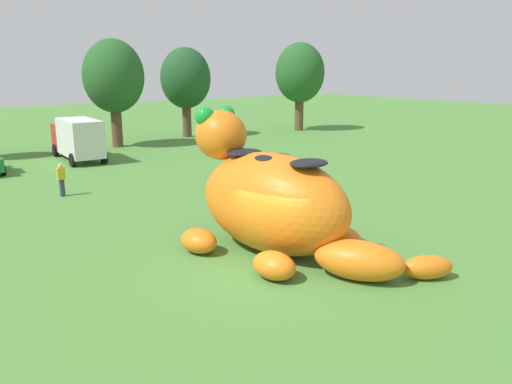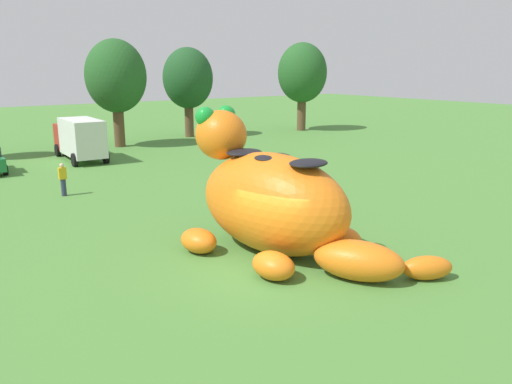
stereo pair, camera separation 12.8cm
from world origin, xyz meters
name	(u,v)px [view 1 (the left image)]	position (x,y,z in m)	size (l,w,h in m)	color
ground_plane	(260,270)	(0.00, 0.00, 0.00)	(160.00, 160.00, 0.00)	#4C8438
giant_inflatable_creature	(273,201)	(1.48, 1.21, 1.84)	(6.17, 9.45, 5.04)	orange
box_truck	(77,138)	(1.63, 23.86, 1.60)	(2.51, 6.46, 2.95)	#B2231E
tree_centre_left	(114,77)	(6.23, 28.23, 5.68)	(4.89, 4.89, 8.68)	brown
tree_centre	(186,79)	(13.91, 30.31, 5.39)	(4.64, 4.64, 8.23)	brown
tree_centre_right	(300,73)	(25.79, 27.91, 5.81)	(5.00, 5.00, 8.88)	brown
spectator_near_inflatable	(236,154)	(9.23, 15.12, 0.85)	(0.38, 0.26, 1.71)	#2D334C
spectator_mid_field	(61,180)	(-2.35, 13.90, 0.85)	(0.38, 0.26, 1.71)	#2D334C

